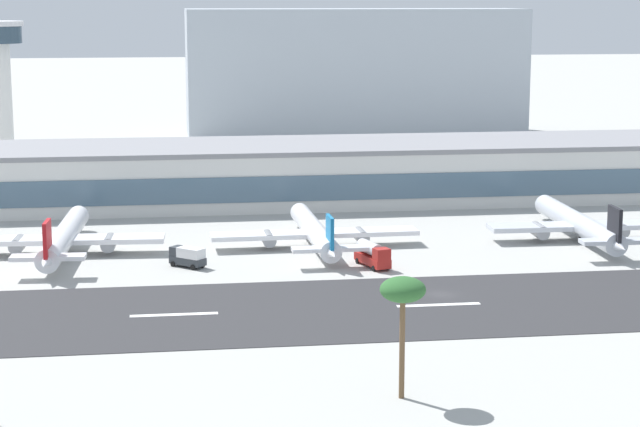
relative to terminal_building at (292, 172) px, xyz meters
The scene contains 12 objects.
ground_plane 82.49m from the terminal_building, 81.08° to the right, with size 1400.00×1400.00×0.00m, color #A8A8A3.
runway_strip 88.00m from the terminal_building, 81.64° to the right, with size 800.00×32.96×0.08m, color #2D2D30.
runway_centreline_dash_3 90.89m from the terminal_building, 106.71° to the right, with size 12.00×1.20×0.01m, color white.
runway_centreline_dash_4 87.77m from the terminal_building, 82.75° to the right, with size 12.00×1.20×0.01m, color white.
terminal_building is the anchor object (origin of this frame).
distant_hotel_block 122.73m from the terminal_building, 74.16° to the left, with size 104.95×30.85×39.53m, color #A8B2BC.
airliner_red_tail_gate_0 64.68m from the terminal_building, 133.04° to the right, with size 34.05×43.31×9.04m.
airliner_blue_tail_gate_1 47.33m from the terminal_building, 91.44° to the right, with size 36.36×40.57×8.47m.
airliner_black_tail_gate_2 66.79m from the terminal_building, 45.89° to the right, with size 32.76×43.53×9.08m.
service_fuel_truck_0 62.72m from the terminal_building, 84.42° to the right, with size 4.84×8.89×3.95m.
service_box_truck_1 63.13m from the terminal_building, 111.94° to the right, with size 6.07×5.80×3.25m.
palm_tree_2 123.54m from the terminal_building, 90.94° to the right, with size 4.96×4.96×13.48m.
Camera 1 is at (-39.72, -157.85, 42.63)m, focal length 64.13 mm.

